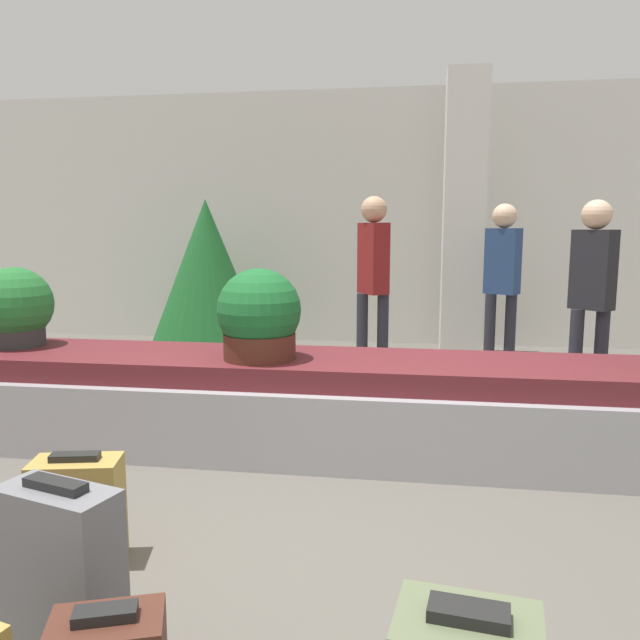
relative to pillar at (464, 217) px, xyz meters
The scene contains 12 objects.
ground_plane 5.17m from the pillar, 103.37° to the right, with size 18.00×18.00×0.00m, color #59544C.
back_wall 1.37m from the pillar, 146.18° to the left, with size 18.00×0.06×3.20m.
carousel 3.73m from the pillar, 108.93° to the right, with size 6.66×0.97×0.63m.
pillar is the anchor object (origin of this frame).
suitcase_0 5.45m from the pillar, 111.96° to the right, with size 0.41×0.28×0.50m.
suitcase_5 5.97m from the pillar, 106.17° to the right, with size 0.43×0.29×0.69m.
potted_plant_0 3.80m from the pillar, 113.99° to the right, with size 0.55×0.55×0.59m.
potted_plant_1 4.73m from the pillar, 136.16° to the right, with size 0.53×0.53×0.57m.
traveler_0 2.24m from the pillar, 65.35° to the right, with size 0.36×0.35×1.70m.
traveler_1 1.10m from the pillar, 69.15° to the right, with size 0.37×0.32×1.72m.
traveler_2 1.71m from the pillar, 124.80° to the right, with size 0.33×0.37×1.77m.
decorated_tree 3.02m from the pillar, behind, with size 1.29×1.29×1.81m.
Camera 1 is at (0.62, -2.53, 1.47)m, focal length 35.00 mm.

